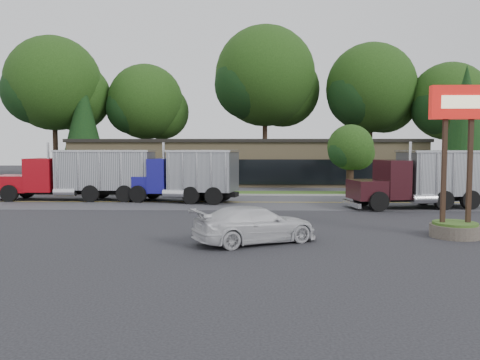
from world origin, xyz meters
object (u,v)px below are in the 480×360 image
(dump_truck_blue, at_px, (189,174))
(dump_truck_maroon, at_px, (424,177))
(rally_car, at_px, (255,224))
(bilo_sign, at_px, (456,186))
(dump_truck_red, at_px, (84,173))

(dump_truck_blue, distance_m, dump_truck_maroon, 14.40)
(dump_truck_blue, relative_size, rally_car, 1.58)
(bilo_sign, distance_m, dump_truck_maroon, 9.27)
(dump_truck_maroon, bearing_deg, bilo_sign, 67.81)
(dump_truck_red, xyz_separation_m, dump_truck_maroon, (21.31, -3.45, -0.01))
(bilo_sign, bearing_deg, dump_truck_maroon, 77.28)
(dump_truck_red, bearing_deg, rally_car, 130.11)
(dump_truck_red, bearing_deg, bilo_sign, 147.65)
(bilo_sign, height_order, dump_truck_maroon, bilo_sign)
(dump_truck_red, distance_m, rally_car, 17.87)
(dump_truck_blue, xyz_separation_m, dump_truck_maroon, (14.17, -2.55, 0.00))
(bilo_sign, height_order, dump_truck_red, bilo_sign)
(dump_truck_red, height_order, rally_car, dump_truck_red)
(rally_car, bearing_deg, dump_truck_maroon, -70.32)
(bilo_sign, relative_size, dump_truck_maroon, 0.74)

